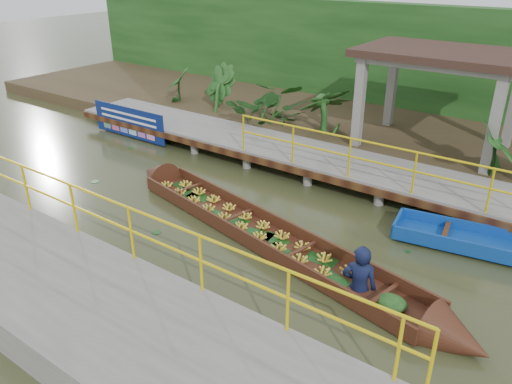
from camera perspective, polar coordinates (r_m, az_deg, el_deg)
The scene contains 9 objects.
ground at distance 11.81m, azimuth -4.98°, elevation -2.38°, with size 80.00×80.00×0.00m, color #282E17.
land_strip at distance 17.64m, azimuth 11.06°, elevation 7.57°, with size 30.00×8.00×0.45m, color #362B1B.
far_dock at distance 14.13m, azimuth 4.04°, elevation 4.58°, with size 16.00×2.06×1.66m.
near_dock at distance 8.67m, azimuth -18.38°, elevation -12.86°, with size 18.00×2.40×1.73m.
pavilion at distance 14.92m, azimuth 20.54°, elevation 13.55°, with size 4.40×3.00×3.00m.
foliage_backdrop at distance 19.46m, azimuth 14.79°, elevation 14.28°, with size 30.00×0.80×4.00m, color #153B12.
vendor_boat at distance 10.32m, azimuth 2.44°, elevation -5.12°, with size 9.61×2.92×2.17m.
blue_banner at distance 17.00m, azimuth -14.34°, elevation 7.75°, with size 3.21×0.04×1.00m.
tropical_plants at distance 15.59m, azimuth 6.83°, elevation 9.42°, with size 14.26×1.26×1.58m.
Camera 1 is at (6.91, -7.85, 5.48)m, focal length 35.00 mm.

